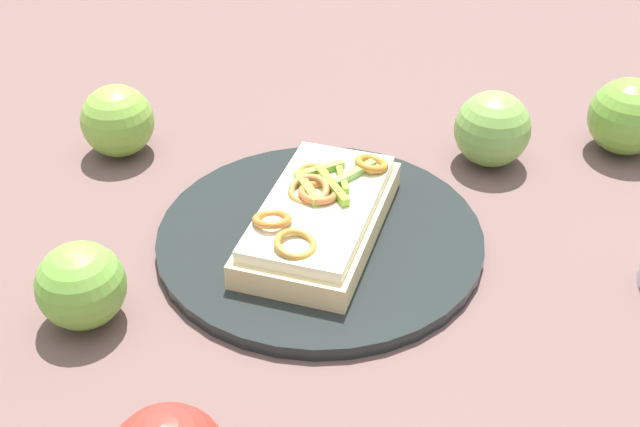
{
  "coord_description": "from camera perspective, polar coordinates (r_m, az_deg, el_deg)",
  "views": [
    {
      "loc": [
        0.09,
        0.56,
        0.45
      ],
      "look_at": [
        0.0,
        0.0,
        0.03
      ],
      "focal_mm": 46.09,
      "sensor_mm": 36.0,
      "label": 1
    }
  ],
  "objects": [
    {
      "name": "plate",
      "position": [
        0.72,
        0.0,
        -1.67
      ],
      "size": [
        0.28,
        0.28,
        0.01
      ],
      "primitive_type": "cylinder",
      "color": "black",
      "rests_on": "ground_plane"
    },
    {
      "name": "apple_4",
      "position": [
        0.65,
        -16.26,
        -4.82
      ],
      "size": [
        0.08,
        0.08,
        0.07
      ],
      "primitive_type": "sphere",
      "rotation": [
        0.0,
        0.0,
        4.56
      ],
      "color": "#6FAB3D",
      "rests_on": "ground_plane"
    },
    {
      "name": "ground_plane",
      "position": [
        0.72,
        0.0,
        -2.05
      ],
      "size": [
        2.0,
        2.0,
        0.0
      ],
      "primitive_type": "plane",
      "color": "brown",
      "rests_on": "ground"
    },
    {
      "name": "apple_3",
      "position": [
        0.89,
        20.57,
        6.33
      ],
      "size": [
        0.09,
        0.09,
        0.08
      ],
      "primitive_type": "sphere",
      "rotation": [
        0.0,
        0.0,
        0.22
      ],
      "color": "#6DA537",
      "rests_on": "ground_plane"
    },
    {
      "name": "sandwich",
      "position": [
        0.7,
        -0.01,
        -0.11
      ],
      "size": [
        0.17,
        0.21,
        0.05
      ],
      "rotation": [
        0.0,
        0.0,
        4.25
      ],
      "color": "beige",
      "rests_on": "plate"
    },
    {
      "name": "apple_0",
      "position": [
        0.85,
        -13.88,
        6.26
      ],
      "size": [
        0.09,
        0.09,
        0.07
      ],
      "primitive_type": "sphere",
      "rotation": [
        0.0,
        0.0,
        5.04
      ],
      "color": "#7EB13E",
      "rests_on": "ground_plane"
    },
    {
      "name": "apple_1",
      "position": [
        0.83,
        11.88,
        5.76
      ],
      "size": [
        0.09,
        0.09,
        0.08
      ],
      "primitive_type": "sphere",
      "rotation": [
        0.0,
        0.0,
        1.82
      ],
      "color": "#79AD4A",
      "rests_on": "ground_plane"
    }
  ]
}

